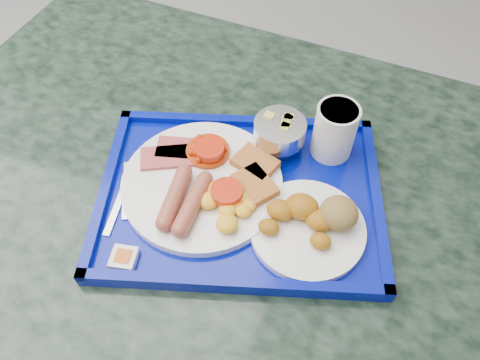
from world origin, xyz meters
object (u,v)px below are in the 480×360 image
(table, at_px, (242,247))
(fruit_bowl, at_px, (280,131))
(tray, at_px, (240,196))
(bread_plate, at_px, (312,222))
(main_plate, at_px, (206,183))
(juice_cup, at_px, (335,129))

(table, height_order, fruit_bowl, fruit_bowl)
(tray, relative_size, bread_plate, 2.93)
(bread_plate, distance_m, fruit_bowl, 0.18)
(table, distance_m, fruit_bowl, 0.29)
(main_plate, relative_size, fruit_bowl, 2.97)
(main_plate, xyz_separation_m, juice_cup, (0.19, 0.15, 0.04))
(table, bearing_deg, juice_cup, 43.17)
(main_plate, relative_size, juice_cup, 2.67)
(tray, relative_size, fruit_bowl, 5.90)
(main_plate, bearing_deg, juice_cup, 38.84)
(bread_plate, bearing_deg, table, 158.87)
(bread_plate, distance_m, juice_cup, 0.18)
(tray, distance_m, main_plate, 0.06)
(tray, height_order, bread_plate, bread_plate)
(main_plate, relative_size, bread_plate, 1.48)
(table, distance_m, tray, 0.22)
(main_plate, xyz_separation_m, fruit_bowl, (0.09, 0.13, 0.03))
(bread_plate, bearing_deg, fruit_bowl, 121.78)
(table, bearing_deg, main_plate, -153.64)
(fruit_bowl, height_order, juice_cup, juice_cup)
(tray, bearing_deg, main_plate, -174.29)
(tray, bearing_deg, fruit_bowl, 74.36)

